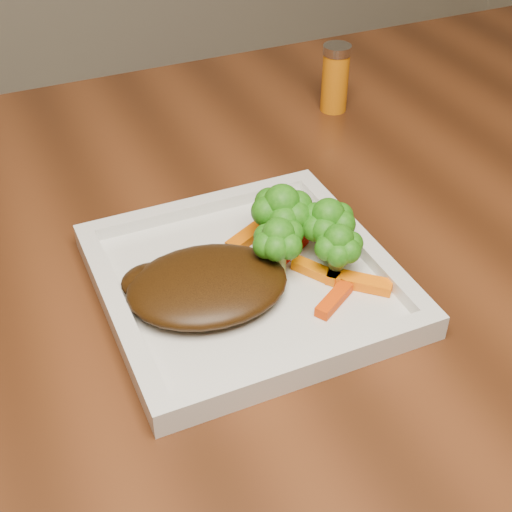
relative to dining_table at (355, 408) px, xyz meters
name	(u,v)px	position (x,y,z in m)	size (l,w,h in m)	color
floor	(299,511)	(-0.03, 0.09, -0.38)	(4.00, 4.00, 0.01)	#472814
dining_table	(355,408)	(0.00, 0.00, 0.00)	(1.60, 0.90, 0.75)	#502712
plate	(247,284)	(-0.21, -0.09, 0.38)	(0.27, 0.27, 0.01)	silver
steak	(207,285)	(-0.25, -0.10, 0.40)	(0.15, 0.12, 0.03)	#371E08
broccoli_0	(281,219)	(-0.16, -0.05, 0.42)	(0.07, 0.07, 0.07)	#215E0F
broccoli_1	(327,229)	(-0.12, -0.08, 0.42)	(0.06, 0.06, 0.06)	#346310
broccoli_2	(338,251)	(-0.13, -0.12, 0.42)	(0.05, 0.05, 0.06)	#285D0F
broccoli_3	(278,248)	(-0.18, -0.09, 0.42)	(0.06, 0.06, 0.06)	#227213
carrot_0	(334,300)	(-0.15, -0.15, 0.39)	(0.05, 0.01, 0.01)	#DC3A03
carrot_1	(359,282)	(-0.12, -0.14, 0.39)	(0.06, 0.02, 0.01)	#FA6904
carrot_3	(328,228)	(-0.10, -0.05, 0.39)	(0.05, 0.01, 0.01)	red
carrot_4	(249,235)	(-0.18, -0.03, 0.39)	(0.06, 0.02, 0.01)	#C85303
carrot_5	(316,271)	(-0.15, -0.11, 0.39)	(0.05, 0.01, 0.01)	orange
carrot_6	(290,249)	(-0.15, -0.07, 0.39)	(0.05, 0.01, 0.01)	#F91304
spice_shaker	(335,78)	(0.05, 0.21, 0.42)	(0.04, 0.04, 0.09)	#C7680B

